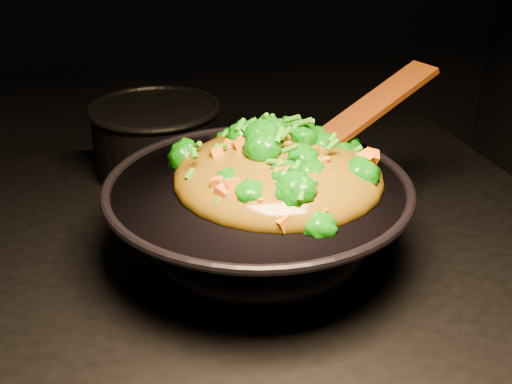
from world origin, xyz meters
name	(u,v)px	position (x,y,z in m)	size (l,w,h in m)	color
wok	(258,222)	(0.10, 0.00, 0.96)	(0.40, 0.40, 0.11)	black
stir_fry	(279,147)	(0.13, 0.00, 1.06)	(0.28, 0.28, 0.10)	#106A07
spatula	(345,127)	(0.23, 0.04, 1.07)	(0.33, 0.05, 0.01)	#3C1B09
back_pot	(156,138)	(0.00, 0.32, 0.96)	(0.22, 0.22, 0.12)	black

